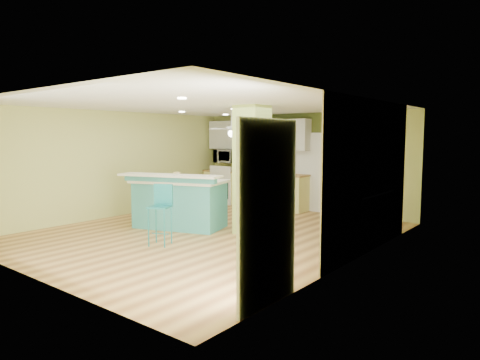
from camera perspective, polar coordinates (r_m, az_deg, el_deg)
name	(u,v)px	position (r m, az deg, el deg)	size (l,w,h in m)	color
floor	(210,233)	(8.55, -3.97, -7.09)	(6.00, 7.00, 0.01)	#946033
ceiling	(210,105)	(8.36, -4.09, 9.93)	(6.00, 7.00, 0.01)	white
wall_back	(301,162)	(11.20, 8.17, 2.40)	(6.00, 0.01, 2.50)	#C2C86B
wall_front	(30,186)	(6.25, -26.23, -0.77)	(6.00, 0.01, 2.50)	#C2C86B
wall_left	(117,164)	(10.62, -16.09, 2.05)	(0.01, 7.00, 2.50)	#C2C86B
wall_right	(356,180)	(6.72, 15.25, 0.04)	(0.01, 7.00, 2.50)	#C2C86B
wood_panel	(370,177)	(7.28, 16.99, 0.42)	(0.02, 3.40, 2.50)	#988257
olive_accent	(308,162)	(11.08, 9.02, 2.36)	(2.20, 0.02, 2.50)	#455120
interior_door	(307,172)	(11.08, 8.93, 1.06)	(0.82, 0.05, 2.00)	white
french_door	(268,214)	(4.76, 3.78, -4.50)	(0.04, 1.08, 2.10)	silver
column	(252,170)	(8.34, 1.60, 1.32)	(0.55, 0.55, 2.50)	#AAC55B
kitchen_run	(254,189)	(11.73, 1.86, -1.21)	(3.25, 0.63, 0.94)	#F0E77E
stove	(227,187)	(12.31, -1.72, -0.94)	(0.76, 0.66, 1.08)	white
upper_cabinets	(257,135)	(11.74, 2.24, 6.03)	(3.20, 0.34, 0.80)	silver
microwave	(227,156)	(12.24, -1.70, 3.21)	(0.70, 0.48, 0.39)	silver
ceiling_fan	(232,129)	(10.57, -1.13, 6.75)	(1.41, 1.41, 0.61)	white
pendant_lamp	(355,138)	(7.52, 15.15, 5.48)	(0.14, 0.14, 0.69)	silver
wall_decor	(374,158)	(7.46, 17.46, 2.84)	(0.03, 0.90, 0.70)	brown
peninsula	(179,202)	(9.04, -8.07, -2.97)	(2.28, 1.70, 1.15)	teal
bar_stool	(161,204)	(7.65, -10.45, -3.22)	(0.47, 0.47, 1.07)	teal
side_counter	(361,218)	(7.83, 15.85, -4.94)	(0.62, 1.46, 0.94)	teal
fruit_bowl	(255,171)	(11.61, 2.05, 1.21)	(0.28, 0.28, 0.07)	#382317
canister	(177,176)	(9.18, -8.40, 0.57)	(0.15, 0.15, 0.15)	gold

